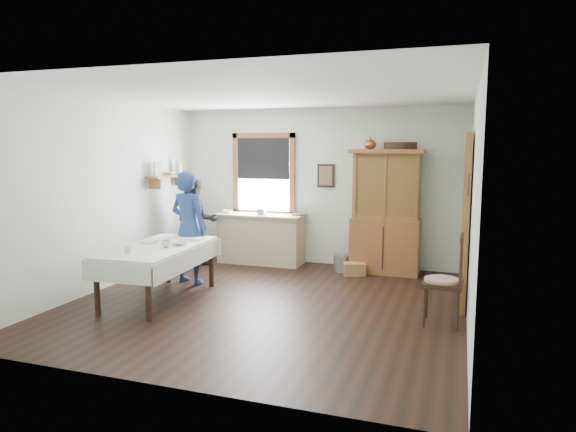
{
  "coord_description": "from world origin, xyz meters",
  "views": [
    {
      "loc": [
        2.37,
        -6.11,
        2.05
      ],
      "look_at": [
        0.2,
        0.3,
        1.13
      ],
      "focal_mm": 32.0,
      "sensor_mm": 36.0,
      "label": 1
    }
  ],
  "objects_px": {
    "work_counter": "(261,238)",
    "china_hutch": "(386,212)",
    "spindle_chair": "(443,279)",
    "pail": "(341,263)",
    "dining_table": "(159,273)",
    "figure_dark": "(196,226)",
    "woman_blue": "(189,232)",
    "wicker_basket": "(354,269)"
  },
  "relations": [
    {
      "from": "dining_table",
      "to": "figure_dark",
      "type": "relative_size",
      "value": 1.3
    },
    {
      "from": "dining_table",
      "to": "figure_dark",
      "type": "distance_m",
      "value": 2.01
    },
    {
      "from": "spindle_chair",
      "to": "pail",
      "type": "xyz_separation_m",
      "value": [
        -1.67,
        2.1,
        -0.4
      ]
    },
    {
      "from": "spindle_chair",
      "to": "pail",
      "type": "bearing_deg",
      "value": 131.15
    },
    {
      "from": "china_hutch",
      "to": "pail",
      "type": "height_order",
      "value": "china_hutch"
    },
    {
      "from": "work_counter",
      "to": "woman_blue",
      "type": "xyz_separation_m",
      "value": [
        -0.52,
        -1.61,
        0.35
      ]
    },
    {
      "from": "china_hutch",
      "to": "work_counter",
      "type": "bearing_deg",
      "value": -178.83
    },
    {
      "from": "work_counter",
      "to": "wicker_basket",
      "type": "bearing_deg",
      "value": -10.73
    },
    {
      "from": "dining_table",
      "to": "china_hutch",
      "type": "bearing_deg",
      "value": 43.07
    },
    {
      "from": "figure_dark",
      "to": "spindle_chair",
      "type": "bearing_deg",
      "value": -55.23
    },
    {
      "from": "dining_table",
      "to": "wicker_basket",
      "type": "height_order",
      "value": "dining_table"
    },
    {
      "from": "pail",
      "to": "figure_dark",
      "type": "height_order",
      "value": "figure_dark"
    },
    {
      "from": "wicker_basket",
      "to": "woman_blue",
      "type": "xyz_separation_m",
      "value": [
        -2.26,
        -1.28,
        0.69
      ]
    },
    {
      "from": "wicker_basket",
      "to": "woman_blue",
      "type": "relative_size",
      "value": 0.22
    },
    {
      "from": "work_counter",
      "to": "spindle_chair",
      "type": "bearing_deg",
      "value": -35.72
    },
    {
      "from": "spindle_chair",
      "to": "figure_dark",
      "type": "relative_size",
      "value": 0.76
    },
    {
      "from": "woman_blue",
      "to": "figure_dark",
      "type": "relative_size",
      "value": 1.12
    },
    {
      "from": "spindle_chair",
      "to": "wicker_basket",
      "type": "xyz_separation_m",
      "value": [
        -1.42,
        1.94,
        -0.43
      ]
    },
    {
      "from": "spindle_chair",
      "to": "woman_blue",
      "type": "relative_size",
      "value": 0.68
    },
    {
      "from": "wicker_basket",
      "to": "dining_table",
      "type": "bearing_deg",
      "value": -135.85
    },
    {
      "from": "work_counter",
      "to": "spindle_chair",
      "type": "height_order",
      "value": "spindle_chair"
    },
    {
      "from": "pail",
      "to": "china_hutch",
      "type": "bearing_deg",
      "value": 13.82
    },
    {
      "from": "pail",
      "to": "spindle_chair",
      "type": "bearing_deg",
      "value": -51.53
    },
    {
      "from": "work_counter",
      "to": "china_hutch",
      "type": "distance_m",
      "value": 2.25
    },
    {
      "from": "dining_table",
      "to": "wicker_basket",
      "type": "relative_size",
      "value": 5.37
    },
    {
      "from": "china_hutch",
      "to": "figure_dark",
      "type": "relative_size",
      "value": 1.42
    },
    {
      "from": "china_hutch",
      "to": "wicker_basket",
      "type": "bearing_deg",
      "value": -141.91
    },
    {
      "from": "work_counter",
      "to": "spindle_chair",
      "type": "relative_size",
      "value": 1.43
    },
    {
      "from": "wicker_basket",
      "to": "figure_dark",
      "type": "xyz_separation_m",
      "value": [
        -2.71,
        -0.24,
        0.6
      ]
    },
    {
      "from": "woman_blue",
      "to": "figure_dark",
      "type": "height_order",
      "value": "woman_blue"
    },
    {
      "from": "woman_blue",
      "to": "spindle_chair",
      "type": "bearing_deg",
      "value": -179.14
    },
    {
      "from": "work_counter",
      "to": "china_hutch",
      "type": "bearing_deg",
      "value": -0.07
    },
    {
      "from": "wicker_basket",
      "to": "pail",
      "type": "bearing_deg",
      "value": 147.55
    },
    {
      "from": "china_hutch",
      "to": "woman_blue",
      "type": "bearing_deg",
      "value": -148.04
    },
    {
      "from": "china_hutch",
      "to": "dining_table",
      "type": "bearing_deg",
      "value": -135.76
    },
    {
      "from": "spindle_chair",
      "to": "dining_table",
      "type": "bearing_deg",
      "value": -173.86
    },
    {
      "from": "wicker_basket",
      "to": "figure_dark",
      "type": "height_order",
      "value": "figure_dark"
    },
    {
      "from": "pail",
      "to": "woman_blue",
      "type": "height_order",
      "value": "woman_blue"
    },
    {
      "from": "china_hutch",
      "to": "dining_table",
      "type": "distance_m",
      "value": 3.7
    },
    {
      "from": "woman_blue",
      "to": "dining_table",
      "type": "bearing_deg",
      "value": 103.38
    },
    {
      "from": "woman_blue",
      "to": "pail",
      "type": "bearing_deg",
      "value": -133.37
    },
    {
      "from": "dining_table",
      "to": "pail",
      "type": "height_order",
      "value": "dining_table"
    }
  ]
}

